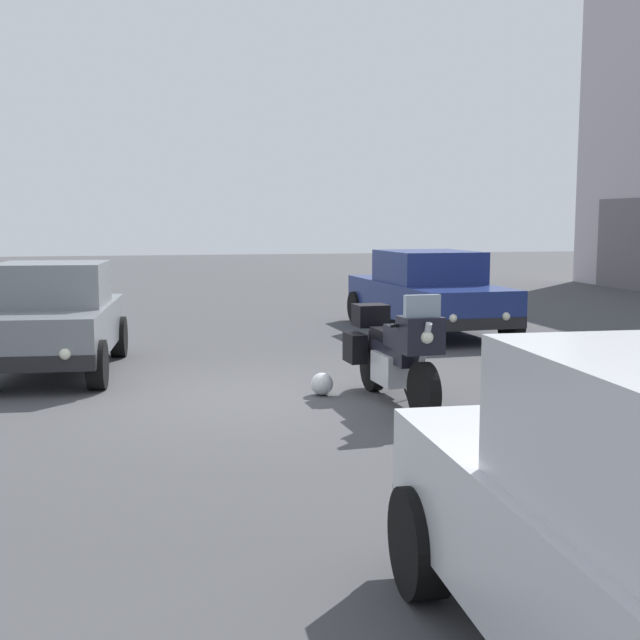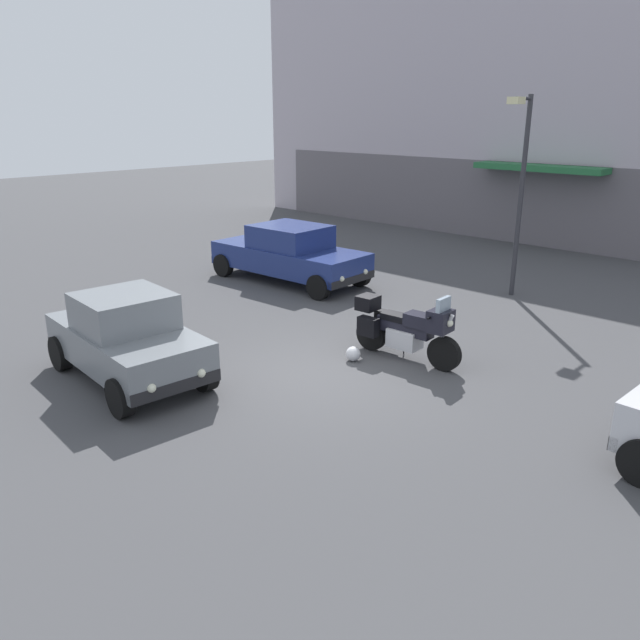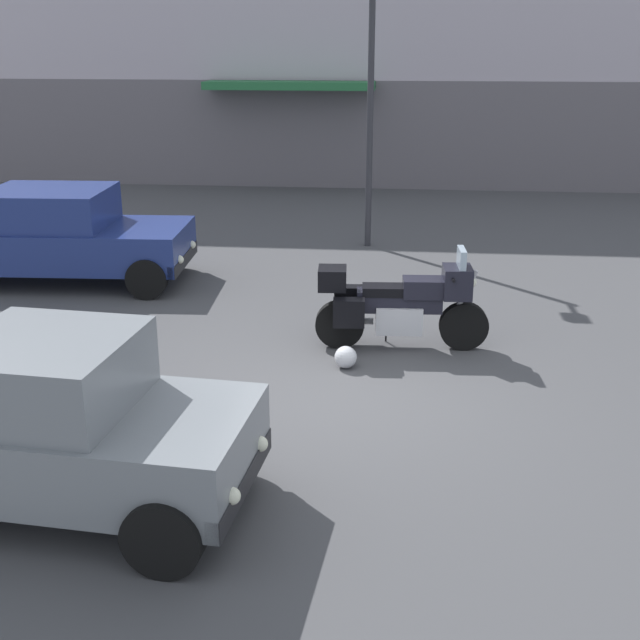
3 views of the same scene
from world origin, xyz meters
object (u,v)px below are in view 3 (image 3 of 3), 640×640
motorcycle (399,303)px  streetlamp_curbside (370,91)px  helmet (346,357)px  car_compact_side (53,426)px  car_sedan_far (51,236)px

motorcycle → streetlamp_curbside: bearing=93.5°
motorcycle → helmet: size_ratio=8.09×
motorcycle → car_compact_side: 5.01m
car_sedan_far → car_compact_side: bearing=-69.4°
car_compact_side → streetlamp_curbside: streetlamp_curbside is taller
motorcycle → car_sedan_far: car_sedan_far is taller
car_sedan_far → car_compact_side: same height
car_sedan_far → streetlamp_curbside: streetlamp_curbside is taller
helmet → car_sedan_far: size_ratio=0.06×
streetlamp_curbside → car_compact_side: bearing=-103.4°
motorcycle → car_compact_side: size_ratio=0.63×
helmet → streetlamp_curbside: bearing=90.1°
car_sedan_far → streetlamp_curbside: size_ratio=0.95×
car_sedan_far → car_compact_side: 7.18m
motorcycle → helmet: 1.08m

